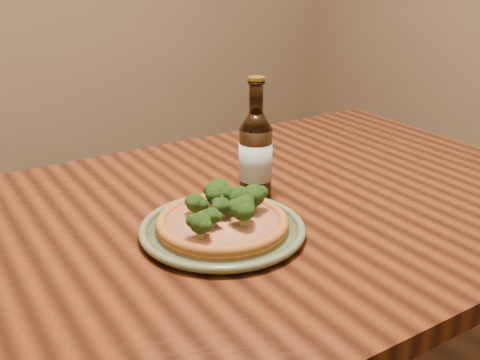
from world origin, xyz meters
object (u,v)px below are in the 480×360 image
pizza (223,218)px  plate (222,230)px  beer_bottle (256,154)px  table (209,261)px

pizza → plate: bearing=-143.8°
pizza → beer_bottle: 0.19m
beer_bottle → pizza: bearing=-159.3°
plate → pizza: (0.00, 0.00, 0.02)m
table → pizza: 0.14m
plate → beer_bottle: beer_bottle is taller
plate → beer_bottle: 0.20m
pizza → beer_bottle: beer_bottle is taller
pizza → beer_bottle: (0.14, 0.11, 0.06)m
table → pizza: pizza is taller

